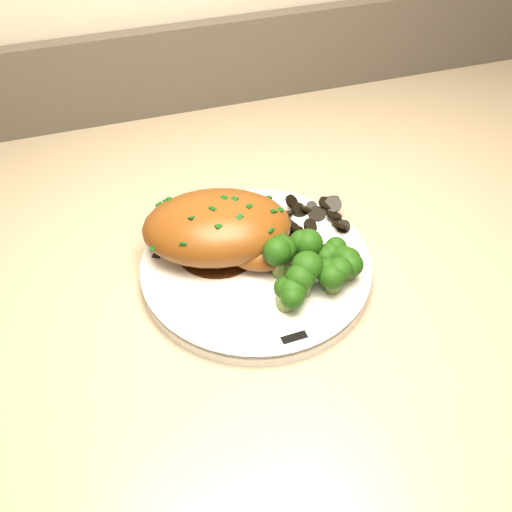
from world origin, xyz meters
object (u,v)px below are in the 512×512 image
object	(u,v)px
counter	(234,472)
chicken_breast	(222,230)
broccoli_florets	(313,265)
plate	(256,268)

from	to	relation	value
counter	chicken_breast	distance (m)	0.50
counter	broccoli_florets	xyz separation A→B (m)	(0.08, -0.06, 0.49)
counter	broccoli_florets	bearing A→B (deg)	-36.11
counter	broccoli_florets	world-z (taller)	counter
counter	plate	size ratio (longest dim) A/B	8.93
plate	broccoli_florets	size ratio (longest dim) A/B	2.40
plate	broccoli_florets	bearing A→B (deg)	-41.52
counter	chicken_breast	xyz separation A→B (m)	(0.00, 0.01, 0.50)
plate	chicken_breast	size ratio (longest dim) A/B	1.39
counter	chicken_breast	size ratio (longest dim) A/B	12.43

